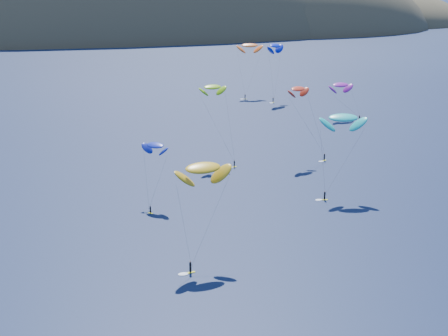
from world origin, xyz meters
TOP-DOWN VIEW (x-y plane):
  - island at (39.40, 562.36)m, footprint 730.00×300.00m
  - kitesurfer_2 at (-19.02, 57.68)m, footprint 10.70×10.19m
  - kitesurfer_3 at (-0.68, 117.09)m, footprint 8.18×11.61m
  - kitesurfer_4 at (47.18, 194.75)m, footprint 11.26×11.81m
  - kitesurfer_5 at (20.94, 82.92)m, footprint 12.70×9.10m
  - kitesurfer_6 at (57.41, 155.91)m, footprint 10.31×11.10m
  - kitesurfer_9 at (22.00, 111.72)m, footprint 11.33×8.62m
  - kitesurfer_10 at (-21.90, 88.53)m, footprint 6.86×12.10m
  - kitesurfer_11 at (41.28, 209.25)m, footprint 11.62×13.45m

SIDE VIEW (x-z plane):
  - island at x=39.40m, z-range -115.74..94.26m
  - kitesurfer_6 at x=57.41m, z-range 4.56..19.14m
  - kitesurfer_10 at x=-21.90m, z-range 5.46..20.32m
  - kitesurfer_2 at x=-19.02m, z-range 6.81..26.14m
  - kitesurfer_5 at x=20.94m, z-range 7.35..27.92m
  - kitesurfer_9 at x=22.00m, z-range 8.64..30.26m
  - kitesurfer_3 at x=-0.68m, z-range 9.00..31.36m
  - kitesurfer_11 at x=41.28m, z-range 8.96..32.94m
  - kitesurfer_4 at x=47.18m, z-range 9.55..34.66m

